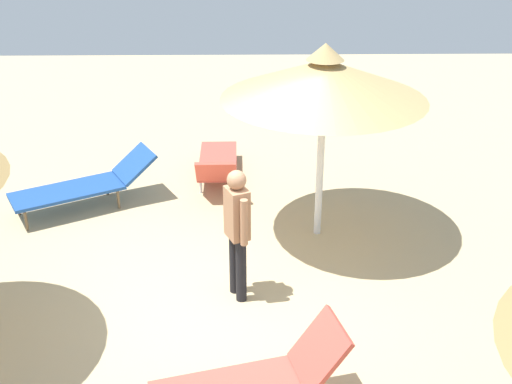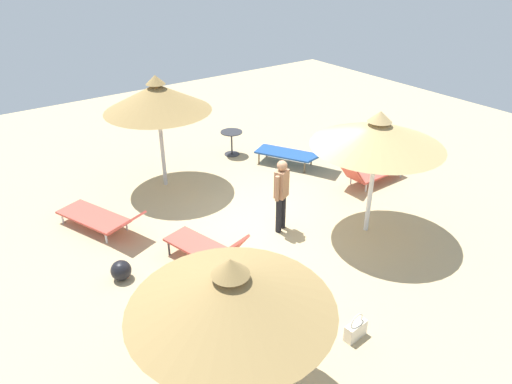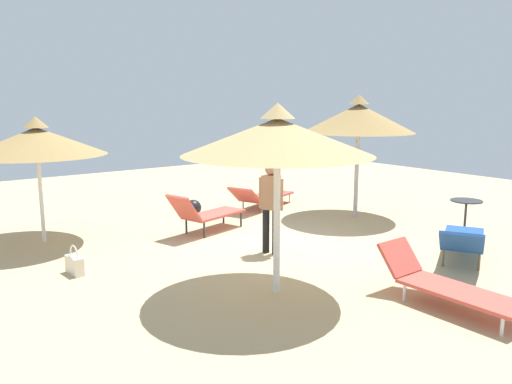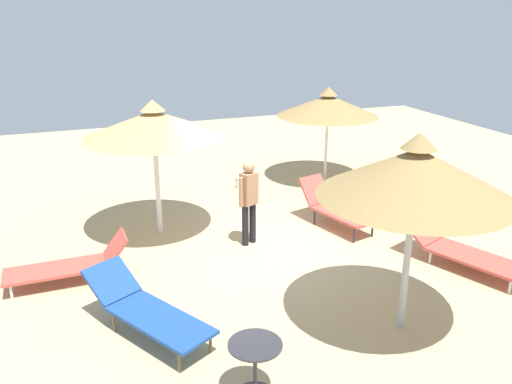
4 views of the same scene
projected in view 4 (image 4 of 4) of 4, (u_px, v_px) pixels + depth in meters
The scene contains 12 objects.
ground at pixel (254, 248), 10.44m from camera, with size 24.00×24.00×0.10m, color tan.
parasol_umbrella_far_left at pixel (328, 105), 13.74m from camera, with size 2.63×2.63×2.49m.
parasol_umbrella_front at pixel (416, 173), 7.02m from camera, with size 2.63×2.63×2.91m.
parasol_umbrella_near_right at pixel (154, 124), 10.26m from camera, with size 2.74×2.74×2.77m.
lounge_chair_center at pixel (146, 309), 7.52m from camera, with size 1.65×2.26×0.78m.
lounge_chair_far_right at pixel (462, 251), 9.49m from camera, with size 1.46×2.33×0.69m.
lounge_chair_near_left at pixel (71, 264), 8.98m from camera, with size 2.03×0.65×0.74m.
lounge_chair_edge at pixel (334, 207), 11.22m from camera, with size 1.06×1.92×0.92m.
person_standing_back at pixel (249, 197), 10.21m from camera, with size 0.45×0.32×1.69m.
handbag at pixel (244, 181), 13.71m from camera, with size 0.43×0.19×0.49m.
side_table_round at pixel (255, 360), 6.27m from camera, with size 0.65×0.65×0.73m.
beach_ball at pixel (412, 218), 11.28m from camera, with size 0.39×0.39×0.39m, color black.
Camera 4 is at (-3.33, -8.88, 4.46)m, focal length 37.32 mm.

